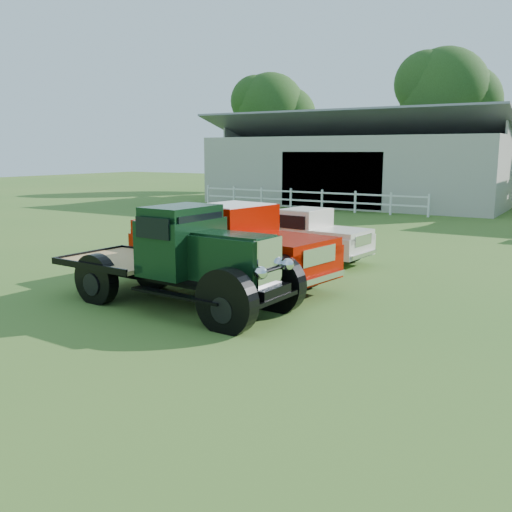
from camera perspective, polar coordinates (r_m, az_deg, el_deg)
The scene contains 8 objects.
ground at distance 12.08m, azimuth -3.82°, elevation -5.70°, with size 120.00×120.00×0.00m, color #396523.
shed_left at distance 38.01m, azimuth 10.58°, elevation 9.47°, with size 18.80×10.20×5.60m, color #9D9888, non-canonical shape.
fence_rail at distance 33.04m, azimuth 5.04°, elevation 5.65°, with size 14.20×0.16×1.20m, color white, non-canonical shape.
tree_a at distance 49.16m, azimuth 1.43°, elevation 12.69°, with size 6.30×6.30×10.50m, color #1F3911, non-canonical shape.
tree_b at distance 44.81m, azimuth 18.21°, elevation 13.03°, with size 6.90×6.90×11.50m, color #1F3911, non-canonical shape.
vintage_flatbed at distance 12.48m, azimuth -7.78°, elevation -0.03°, with size 5.58×2.21×2.21m, color black, non-canonical shape.
red_pickup at distance 14.46m, azimuth -2.70°, elevation 1.22°, with size 5.68×2.18×2.07m, color #A70D00, non-canonical shape.
white_pickup at distance 17.67m, azimuth 4.68°, elevation 2.09°, with size 4.31×1.67×1.58m, color beige, non-canonical shape.
Camera 1 is at (6.76, -9.43, 3.36)m, focal length 40.00 mm.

